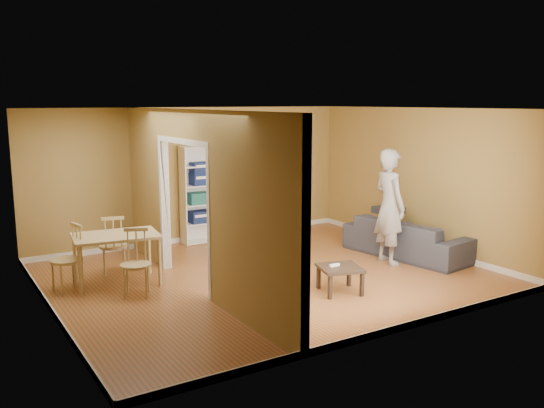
# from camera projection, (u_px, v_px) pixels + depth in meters

# --- Properties ---
(room_shell) EXTENTS (6.50, 6.50, 6.50)m
(room_shell) POSITION_uv_depth(u_px,v_px,m) (268.00, 194.00, 8.84)
(room_shell) COLOR #B75830
(room_shell) RESTS_ON ground
(partition) EXTENTS (0.22, 5.50, 2.60)m
(partition) POSITION_uv_depth(u_px,v_px,m) (196.00, 201.00, 8.23)
(partition) COLOR olive
(partition) RESTS_ON ground
(wall_speaker) EXTENTS (0.10, 0.10, 0.10)m
(wall_speaker) POSITION_uv_depth(u_px,v_px,m) (262.00, 141.00, 11.77)
(wall_speaker) COLOR black
(wall_speaker) RESTS_ON room_shell
(sofa) EXTENTS (2.42, 1.31, 0.88)m
(sofa) POSITION_uv_depth(u_px,v_px,m) (407.00, 232.00, 10.15)
(sofa) COLOR black
(sofa) RESTS_ON ground
(person) EXTENTS (0.92, 0.77, 2.28)m
(person) POSITION_uv_depth(u_px,v_px,m) (390.00, 197.00, 9.61)
(person) COLOR slate
(person) RESTS_ON ground
(bookshelf) EXTENTS (0.79, 0.35, 1.88)m
(bookshelf) POSITION_uv_depth(u_px,v_px,m) (200.00, 194.00, 11.12)
(bookshelf) COLOR white
(bookshelf) RESTS_ON ground
(paper_box_navy_a) EXTENTS (0.45, 0.29, 0.23)m
(paper_box_navy_a) POSITION_uv_depth(u_px,v_px,m) (201.00, 216.00, 11.14)
(paper_box_navy_a) COLOR navy
(paper_box_navy_a) RESTS_ON bookshelf
(paper_box_teal) EXTENTS (0.43, 0.28, 0.22)m
(paper_box_teal) POSITION_uv_depth(u_px,v_px,m) (199.00, 198.00, 11.06)
(paper_box_teal) COLOR #11786B
(paper_box_teal) RESTS_ON bookshelf
(paper_box_navy_b) EXTENTS (0.44, 0.29, 0.23)m
(paper_box_navy_b) POSITION_uv_depth(u_px,v_px,m) (202.00, 179.00, 11.04)
(paper_box_navy_b) COLOR navy
(paper_box_navy_b) RESTS_ON bookshelf
(paper_box_navy_c) EXTENTS (0.40, 0.26, 0.20)m
(paper_box_navy_c) POSITION_uv_depth(u_px,v_px,m) (202.00, 169.00, 11.00)
(paper_box_navy_c) COLOR navy
(paper_box_navy_c) RESTS_ON bookshelf
(coffee_table) EXTENTS (0.57, 0.57, 0.38)m
(coffee_table) POSITION_uv_depth(u_px,v_px,m) (340.00, 271.00, 8.23)
(coffee_table) COLOR #34291D
(coffee_table) RESTS_ON ground
(game_controller) EXTENTS (0.16, 0.04, 0.03)m
(game_controller) POSITION_uv_depth(u_px,v_px,m) (334.00, 265.00, 8.24)
(game_controller) COLOR white
(game_controller) RESTS_ON coffee_table
(dining_table) EXTENTS (1.23, 0.82, 0.77)m
(dining_table) POSITION_uv_depth(u_px,v_px,m) (116.00, 240.00, 8.54)
(dining_table) COLOR #D6BA6A
(dining_table) RESTS_ON ground
(chair_left) EXTENTS (0.53, 0.53, 0.98)m
(chair_left) POSITION_uv_depth(u_px,v_px,m) (66.00, 258.00, 8.25)
(chair_left) COLOR tan
(chair_left) RESTS_ON ground
(chair_near) EXTENTS (0.58, 0.58, 0.95)m
(chair_near) POSITION_uv_depth(u_px,v_px,m) (136.00, 263.00, 8.06)
(chair_near) COLOR tan
(chair_near) RESTS_ON ground
(chair_far) EXTENTS (0.53, 0.53, 0.96)m
(chair_far) POSITION_uv_depth(u_px,v_px,m) (113.00, 244.00, 9.11)
(chair_far) COLOR tan
(chair_far) RESTS_ON ground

